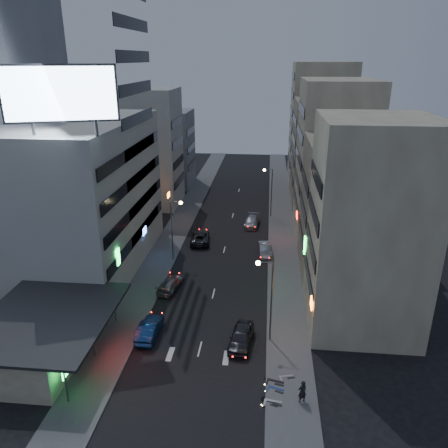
# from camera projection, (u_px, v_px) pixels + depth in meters

# --- Properties ---
(ground) EXTENTS (180.00, 180.00, 0.00)m
(ground) POSITION_uv_depth(u_px,v_px,m) (192.00, 379.00, 35.77)
(ground) COLOR black
(ground) RESTS_ON ground
(sidewalk_left) EXTENTS (4.00, 120.00, 0.12)m
(sidewalk_left) POSITION_uv_depth(u_px,v_px,m) (173.00, 236.00, 64.40)
(sidewalk_left) COLOR #4C4C4F
(sidewalk_left) RESTS_ON ground
(sidewalk_right) EXTENTS (4.00, 120.00, 0.12)m
(sidewalk_right) POSITION_uv_depth(u_px,v_px,m) (282.00, 240.00, 62.87)
(sidewalk_right) COLOR #4C4C4F
(sidewalk_right) RESTS_ON ground
(food_court) EXTENTS (11.00, 13.00, 3.88)m
(food_court) POSITION_uv_depth(u_px,v_px,m) (39.00, 334.00, 38.24)
(food_court) COLOR beige
(food_court) RESTS_ON ground
(white_building) EXTENTS (14.00, 24.00, 18.00)m
(white_building) POSITION_uv_depth(u_px,v_px,m) (80.00, 196.00, 52.77)
(white_building) COLOR #B6B6B1
(white_building) RESTS_ON ground
(grey_tower) EXTENTS (10.00, 14.00, 34.00)m
(grey_tower) POSITION_uv_depth(u_px,v_px,m) (12.00, 125.00, 53.57)
(grey_tower) COLOR gray
(grey_tower) RESTS_ON ground
(shophouse_near) EXTENTS (10.00, 11.00, 20.00)m
(shophouse_near) POSITION_uv_depth(u_px,v_px,m) (368.00, 226.00, 40.54)
(shophouse_near) COLOR beige
(shophouse_near) RESTS_ON ground
(shophouse_mid) EXTENTS (11.00, 12.00, 16.00)m
(shophouse_mid) POSITION_uv_depth(u_px,v_px,m) (350.00, 208.00, 51.90)
(shophouse_mid) COLOR tan
(shophouse_mid) RESTS_ON ground
(shophouse_far) EXTENTS (10.00, 14.00, 22.00)m
(shophouse_far) POSITION_uv_depth(u_px,v_px,m) (334.00, 159.00, 62.96)
(shophouse_far) COLOR beige
(shophouse_far) RESTS_ON ground
(far_left_a) EXTENTS (11.00, 10.00, 20.00)m
(far_left_a) POSITION_uv_depth(u_px,v_px,m) (146.00, 148.00, 75.52)
(far_left_a) COLOR #B6B6B1
(far_left_a) RESTS_ON ground
(far_left_b) EXTENTS (12.00, 10.00, 15.00)m
(far_left_b) POSITION_uv_depth(u_px,v_px,m) (162.00, 148.00, 88.54)
(far_left_b) COLOR gray
(far_left_b) RESTS_ON ground
(far_right_a) EXTENTS (11.00, 12.00, 18.00)m
(far_right_a) POSITION_uv_depth(u_px,v_px,m) (325.00, 152.00, 77.57)
(far_right_a) COLOR tan
(far_right_a) RESTS_ON ground
(far_right_b) EXTENTS (12.00, 12.00, 24.00)m
(far_right_b) POSITION_uv_depth(u_px,v_px,m) (321.00, 124.00, 89.47)
(far_right_b) COLOR beige
(far_right_b) RESTS_ON ground
(billboard) EXTENTS (9.52, 3.75, 6.20)m
(billboard) POSITION_uv_depth(u_px,v_px,m) (60.00, 94.00, 38.56)
(billboard) COLOR #595B60
(billboard) RESTS_ON white_building
(street_lamp_right_near) EXTENTS (1.60, 0.44, 8.02)m
(street_lamp_right_near) POSITION_uv_depth(u_px,v_px,m) (267.00, 289.00, 38.87)
(street_lamp_right_near) COLOR #595B60
(street_lamp_right_near) RESTS_ON sidewalk_right
(street_lamp_left) EXTENTS (1.60, 0.44, 8.02)m
(street_lamp_left) POSITION_uv_depth(u_px,v_px,m) (174.00, 222.00, 54.87)
(street_lamp_left) COLOR #595B60
(street_lamp_left) RESTS_ON sidewalk_left
(street_lamp_right_far) EXTENTS (1.60, 0.44, 8.02)m
(street_lamp_right_far) POSITION_uv_depth(u_px,v_px,m) (269.00, 186.00, 70.48)
(street_lamp_right_far) COLOR #595B60
(street_lamp_right_far) RESTS_ON sidewalk_right
(parked_car_right_near) EXTENTS (2.49, 5.02, 1.65)m
(parked_car_right_near) POSITION_uv_depth(u_px,v_px,m) (241.00, 337.00, 39.79)
(parked_car_right_near) COLOR #2A2A30
(parked_car_right_near) RESTS_ON ground
(parked_car_right_mid) EXTENTS (2.04, 4.74, 1.52)m
(parked_car_right_mid) POSITION_uv_depth(u_px,v_px,m) (265.00, 250.00, 58.14)
(parked_car_right_mid) COLOR #ABACB3
(parked_car_right_mid) RESTS_ON ground
(parked_car_left) EXTENTS (3.29, 5.96, 1.58)m
(parked_car_left) POSITION_uv_depth(u_px,v_px,m) (200.00, 237.00, 62.17)
(parked_car_left) COLOR #26272B
(parked_car_left) RESTS_ON ground
(parked_car_right_far) EXTENTS (2.45, 5.20, 1.47)m
(parked_car_right_far) POSITION_uv_depth(u_px,v_px,m) (252.00, 221.00, 68.21)
(parked_car_right_far) COLOR #92949A
(parked_car_right_far) RESTS_ON ground
(road_car_blue) EXTENTS (1.74, 4.79, 1.57)m
(road_car_blue) POSITION_uv_depth(u_px,v_px,m) (150.00, 329.00, 41.06)
(road_car_blue) COLOR navy
(road_car_blue) RESTS_ON ground
(road_car_silver) EXTENTS (2.68, 5.06, 1.40)m
(road_car_silver) POSITION_uv_depth(u_px,v_px,m) (170.00, 284.00, 49.45)
(road_car_silver) COLOR gray
(road_car_silver) RESTS_ON ground
(person) EXTENTS (0.84, 0.74, 1.93)m
(person) POSITION_uv_depth(u_px,v_px,m) (302.00, 392.00, 32.94)
(person) COLOR black
(person) RESTS_ON sidewalk_right
(scooter_black_a) EXTENTS (1.13, 1.80, 1.04)m
(scooter_black_a) POSITION_uv_depth(u_px,v_px,m) (279.00, 398.00, 32.90)
(scooter_black_a) COLOR black
(scooter_black_a) RESTS_ON sidewalk_right
(scooter_silver_a) EXTENTS (0.97, 2.09, 1.23)m
(scooter_silver_a) POSITION_uv_depth(u_px,v_px,m) (283.00, 395.00, 33.06)
(scooter_silver_a) COLOR #B4B8BC
(scooter_silver_a) RESTS_ON sidewalk_right
(scooter_blue) EXTENTS (1.25, 2.05, 1.19)m
(scooter_blue) POSITION_uv_depth(u_px,v_px,m) (285.00, 384.00, 34.25)
(scooter_blue) COLOR navy
(scooter_blue) RESTS_ON sidewalk_right
(scooter_black_b) EXTENTS (1.15, 2.17, 1.26)m
(scooter_black_b) POSITION_uv_depth(u_px,v_px,m) (285.00, 376.00, 35.07)
(scooter_black_b) COLOR black
(scooter_black_b) RESTS_ON sidewalk_right
(scooter_silver_b) EXTENTS (1.04, 1.89, 1.10)m
(scooter_silver_b) POSITION_uv_depth(u_px,v_px,m) (294.00, 369.00, 35.96)
(scooter_silver_b) COLOR #AAACB2
(scooter_silver_b) RESTS_ON sidewalk_right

